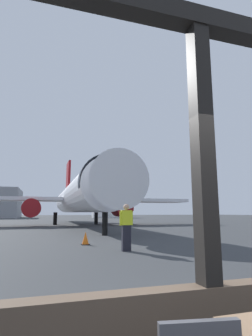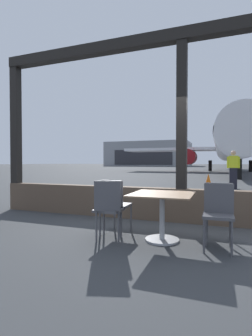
% 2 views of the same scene
% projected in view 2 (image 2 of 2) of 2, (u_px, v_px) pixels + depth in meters
% --- Properties ---
extents(ground_plane, '(220.00, 220.00, 0.00)m').
position_uv_depth(ground_plane, '(214.00, 169.00, 42.70)').
color(ground_plane, '#383A3D').
extents(window_frame, '(8.65, 0.24, 3.87)m').
position_uv_depth(window_frame, '(182.00, 156.00, 5.12)').
color(window_frame, brown).
rests_on(window_frame, ground).
extents(dining_table, '(0.93, 0.93, 0.73)m').
position_uv_depth(dining_table, '(162.00, 210.00, 3.91)').
color(dining_table, '#8C6B4C').
rests_on(dining_table, ground).
extents(cafe_chair_window_left, '(0.44, 0.44, 0.91)m').
position_uv_depth(cafe_chair_window_left, '(115.00, 201.00, 4.29)').
color(cafe_chair_window_left, '#4C4C51').
rests_on(cafe_chair_window_left, ground).
extents(cafe_chair_window_right, '(0.48, 0.48, 0.93)m').
position_uv_depth(cafe_chair_window_right, '(108.00, 205.00, 3.92)').
color(cafe_chair_window_right, '#4C4C51').
rests_on(cafe_chair_window_right, ground).
extents(cafe_chair_aisle_left, '(0.41, 0.41, 0.91)m').
position_uv_depth(cafe_chair_aisle_left, '(218.00, 210.00, 3.53)').
color(cafe_chair_aisle_left, '#4C4C51').
rests_on(cafe_chair_aisle_left, ground).
extents(cafe_chair_aisle_right, '(0.40, 0.40, 0.89)m').
position_uv_depth(cafe_chair_aisle_right, '(218.00, 207.00, 3.88)').
color(cafe_chair_aisle_right, '#4C4C51').
rests_on(cafe_chair_aisle_right, ground).
extents(airplane, '(26.65, 34.69, 9.89)m').
position_uv_depth(airplane, '(231.00, 146.00, 30.49)').
color(airplane, silver).
rests_on(airplane, ground).
extents(ground_crew_worker, '(0.56, 0.22, 1.74)m').
position_uv_depth(ground_crew_worker, '(233.00, 169.00, 11.48)').
color(ground_crew_worker, black).
rests_on(ground_crew_worker, ground).
extents(traffic_cone, '(0.36, 0.36, 0.57)m').
position_uv_depth(traffic_cone, '(208.00, 179.00, 14.17)').
color(traffic_cone, orange).
rests_on(traffic_cone, ground).
extents(distant_hangar, '(25.86, 17.07, 7.66)m').
position_uv_depth(distant_hangar, '(150.00, 154.00, 84.34)').
color(distant_hangar, gray).
rests_on(distant_hangar, ground).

